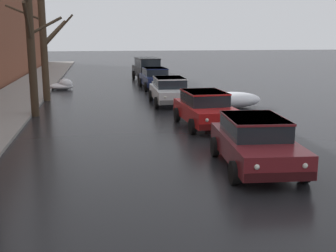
# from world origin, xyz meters

# --- Properties ---
(snow_bank_near_corner_left) EXTENTS (1.61, 1.07, 0.76)m
(snow_bank_near_corner_left) POSITION_xyz_m (-4.48, 27.93, 0.28)
(snow_bank_near_corner_left) COLOR white
(snow_bank_near_corner_left) RESTS_ON ground
(snow_bank_along_left_kerb) EXTENTS (3.01, 1.46, 0.80)m
(snow_bank_along_left_kerb) POSITION_xyz_m (4.58, 19.00, 0.39)
(snow_bank_along_left_kerb) COLOR white
(snow_bank_along_left_kerb) RESTS_ON ground
(bare_tree_mid_block) EXTENTS (1.99, 3.54, 7.78)m
(bare_tree_mid_block) POSITION_xyz_m (-4.96, 18.28, 3.81)
(bare_tree_mid_block) COLOR #382B1E
(bare_tree_mid_block) RESTS_ON ground
(bare_tree_far_down_block) EXTENTS (3.51, 2.35, 6.17)m
(bare_tree_far_down_block) POSITION_xyz_m (-4.97, 23.06, 3.19)
(bare_tree_far_down_block) COLOR #423323
(bare_tree_far_down_block) RESTS_ON ground
(sedan_maroon_approaching_near_lane) EXTENTS (2.23, 4.20, 1.42)m
(sedan_maroon_approaching_near_lane) POSITION_xyz_m (2.13, 9.27, 0.75)
(sedan_maroon_approaching_near_lane) COLOR maroon
(sedan_maroon_approaching_near_lane) RESTS_ON ground
(sedan_red_parked_kerbside_close) EXTENTS (2.11, 4.14, 1.42)m
(sedan_red_parked_kerbside_close) POSITION_xyz_m (2.13, 14.84, 0.75)
(sedan_red_parked_kerbside_close) COLOR red
(sedan_red_parked_kerbside_close) RESTS_ON ground
(sedan_white_parked_kerbside_mid) EXTENTS (2.02, 4.29, 1.42)m
(sedan_white_parked_kerbside_mid) POSITION_xyz_m (1.69, 20.71, 0.75)
(sedan_white_parked_kerbside_mid) COLOR silver
(sedan_white_parked_kerbside_mid) RESTS_ON ground
(sedan_darkblue_parked_far_down_block) EXTENTS (2.05, 4.37, 1.42)m
(sedan_darkblue_parked_far_down_block) POSITION_xyz_m (1.84, 27.58, 0.75)
(sedan_darkblue_parked_far_down_block) COLOR navy
(sedan_darkblue_parked_far_down_block) RESTS_ON ground
(suv_black_queued_behind_truck) EXTENTS (2.30, 4.65, 1.82)m
(suv_black_queued_behind_truck) POSITION_xyz_m (1.95, 33.22, 0.99)
(suv_black_queued_behind_truck) COLOR black
(suv_black_queued_behind_truck) RESTS_ON ground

